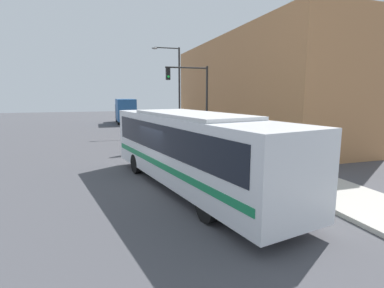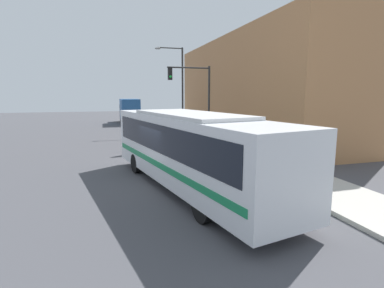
{
  "view_description": "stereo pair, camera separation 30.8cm",
  "coord_description": "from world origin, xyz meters",
  "px_view_note": "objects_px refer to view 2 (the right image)",
  "views": [
    {
      "loc": [
        -2.74,
        -12.16,
        3.86
      ],
      "look_at": [
        1.81,
        2.25,
        1.36
      ],
      "focal_mm": 28.0,
      "sensor_mm": 36.0,
      "label": 1
    },
    {
      "loc": [
        -2.45,
        -12.25,
        3.86
      ],
      "look_at": [
        1.81,
        2.25,
        1.36
      ],
      "focal_mm": 28.0,
      "sensor_mm": 36.0,
      "label": 2
    }
  ],
  "objects_px": {
    "city_bus": "(189,146)",
    "delivery_truck": "(129,110)",
    "parking_meter": "(209,132)",
    "fire_hydrant": "(239,152)",
    "traffic_light_pole": "(196,91)",
    "street_lamp": "(179,83)"
  },
  "relations": [
    {
      "from": "city_bus",
      "to": "delivery_truck",
      "type": "bearing_deg",
      "value": 78.49
    },
    {
      "from": "city_bus",
      "to": "traffic_light_pole",
      "type": "height_order",
      "value": "traffic_light_pole"
    },
    {
      "from": "city_bus",
      "to": "traffic_light_pole",
      "type": "distance_m",
      "value": 10.93
    },
    {
      "from": "city_bus",
      "to": "delivery_truck",
      "type": "distance_m",
      "value": 29.89
    },
    {
      "from": "traffic_light_pole",
      "to": "delivery_truck",
      "type": "bearing_deg",
      "value": 99.6
    },
    {
      "from": "delivery_truck",
      "to": "parking_meter",
      "type": "height_order",
      "value": "delivery_truck"
    },
    {
      "from": "traffic_light_pole",
      "to": "parking_meter",
      "type": "height_order",
      "value": "traffic_light_pole"
    },
    {
      "from": "delivery_truck",
      "to": "street_lamp",
      "type": "relative_size",
      "value": 0.85
    },
    {
      "from": "parking_meter",
      "to": "street_lamp",
      "type": "distance_m",
      "value": 9.78
    },
    {
      "from": "delivery_truck",
      "to": "parking_meter",
      "type": "distance_m",
      "value": 20.79
    },
    {
      "from": "city_bus",
      "to": "fire_hydrant",
      "type": "relative_size",
      "value": 17.05
    },
    {
      "from": "street_lamp",
      "to": "delivery_truck",
      "type": "bearing_deg",
      "value": 110.05
    },
    {
      "from": "city_bus",
      "to": "parking_meter",
      "type": "relative_size",
      "value": 8.45
    },
    {
      "from": "fire_hydrant",
      "to": "street_lamp",
      "type": "distance_m",
      "value": 14.82
    },
    {
      "from": "city_bus",
      "to": "fire_hydrant",
      "type": "bearing_deg",
      "value": 34.21
    },
    {
      "from": "delivery_truck",
      "to": "city_bus",
      "type": "bearing_deg",
      "value": -90.07
    },
    {
      "from": "delivery_truck",
      "to": "traffic_light_pole",
      "type": "distance_m",
      "value": 20.17
    },
    {
      "from": "fire_hydrant",
      "to": "traffic_light_pole",
      "type": "distance_m",
      "value": 6.85
    },
    {
      "from": "city_bus",
      "to": "delivery_truck",
      "type": "xyz_separation_m",
      "value": [
        0.04,
        29.89,
        -0.06
      ]
    },
    {
      "from": "fire_hydrant",
      "to": "street_lamp",
      "type": "xyz_separation_m",
      "value": [
        -0.1,
        14.1,
        4.56
      ]
    },
    {
      "from": "city_bus",
      "to": "street_lamp",
      "type": "relative_size",
      "value": 1.4
    },
    {
      "from": "city_bus",
      "to": "delivery_truck",
      "type": "height_order",
      "value": "delivery_truck"
    }
  ]
}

